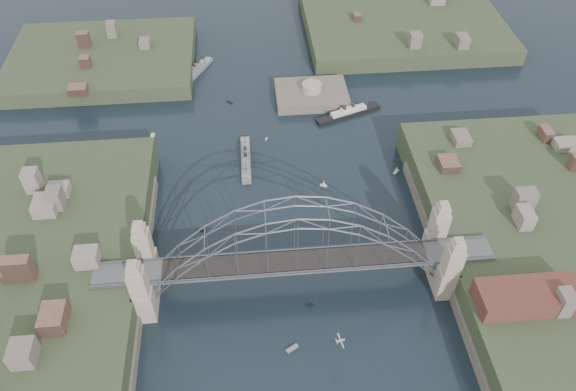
# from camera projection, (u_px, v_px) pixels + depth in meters

# --- Properties ---
(ground) EXTENTS (500.00, 500.00, 0.00)m
(ground) POSITION_uv_depth(u_px,v_px,m) (295.00, 285.00, 121.27)
(ground) COLOR black
(ground) RESTS_ON ground
(bridge) EXTENTS (84.00, 13.80, 24.60)m
(bridge) POSITION_uv_depth(u_px,v_px,m) (296.00, 249.00, 112.58)
(bridge) COLOR #515154
(bridge) RESTS_ON ground
(shore_west) EXTENTS (50.50, 90.00, 12.00)m
(shore_west) POSITION_uv_depth(u_px,v_px,m) (25.00, 300.00, 116.22)
(shore_west) COLOR #303B23
(shore_west) RESTS_ON ground
(shore_east) EXTENTS (50.50, 90.00, 12.00)m
(shore_east) POSITION_uv_depth(u_px,v_px,m) (550.00, 261.00, 123.54)
(shore_east) COLOR #303B23
(shore_east) RESTS_ON ground
(headland_nw) EXTENTS (60.00, 45.00, 9.00)m
(headland_nw) POSITION_uv_depth(u_px,v_px,m) (104.00, 65.00, 184.55)
(headland_nw) COLOR #303B23
(headland_nw) RESTS_ON ground
(headland_ne) EXTENTS (70.00, 55.00, 9.50)m
(headland_ne) POSITION_uv_depth(u_px,v_px,m) (401.00, 28.00, 201.67)
(headland_ne) COLOR #303B23
(headland_ne) RESTS_ON ground
(fort_island) EXTENTS (22.00, 16.00, 9.40)m
(fort_island) POSITION_uv_depth(u_px,v_px,m) (311.00, 100.00, 171.75)
(fort_island) COLOR #585147
(fort_island) RESTS_ON ground
(wharf_shed) EXTENTS (20.00, 8.00, 4.00)m
(wharf_shed) POSITION_uv_depth(u_px,v_px,m) (528.00, 297.00, 107.13)
(wharf_shed) COLOR #592D26
(wharf_shed) RESTS_ON shore_east
(finger_pier) EXTENTS (4.00, 22.00, 1.40)m
(finger_pier) POSITION_uv_depth(u_px,v_px,m) (517.00, 389.00, 103.47)
(finger_pier) COLOR #515154
(finger_pier) RESTS_ON ground
(naval_cruiser_near) EXTENTS (2.63, 18.43, 5.52)m
(naval_cruiser_near) POSITION_uv_depth(u_px,v_px,m) (246.00, 159.00, 149.95)
(naval_cruiser_near) COLOR gray
(naval_cruiser_near) RESTS_ON ground
(naval_cruiser_far) EXTENTS (10.06, 15.84, 5.67)m
(naval_cruiser_far) POSITION_uv_depth(u_px,v_px,m) (197.00, 70.00, 181.35)
(naval_cruiser_far) COLOR gray
(naval_cruiser_far) RESTS_ON ground
(ocean_liner) EXTENTS (20.51, 9.92, 5.11)m
(ocean_liner) POSITION_uv_depth(u_px,v_px,m) (348.00, 113.00, 164.85)
(ocean_liner) COLOR black
(ocean_liner) RESTS_ON ground
(aeroplane) EXTENTS (1.84, 3.31, 0.48)m
(aeroplane) POSITION_uv_depth(u_px,v_px,m) (340.00, 341.00, 103.25)
(aeroplane) COLOR silver
(small_boat_a) EXTENTS (2.39, 0.92, 0.45)m
(small_boat_a) POSITION_uv_depth(u_px,v_px,m) (202.00, 230.00, 132.66)
(small_boat_a) COLOR silver
(small_boat_a) RESTS_ON ground
(small_boat_b) EXTENTS (1.86, 1.39, 2.38)m
(small_boat_b) POSITION_uv_depth(u_px,v_px,m) (324.00, 183.00, 142.91)
(small_boat_b) COLOR silver
(small_boat_b) RESTS_ON ground
(small_boat_c) EXTENTS (2.70, 2.06, 0.45)m
(small_boat_c) POSITION_uv_depth(u_px,v_px,m) (292.00, 348.00, 110.13)
(small_boat_c) COLOR silver
(small_boat_c) RESTS_ON ground
(small_boat_d) EXTENTS (1.90, 1.86, 2.38)m
(small_boat_d) POSITION_uv_depth(u_px,v_px,m) (397.00, 170.00, 146.72)
(small_boat_d) COLOR silver
(small_boat_d) RESTS_ON ground
(small_boat_e) EXTENTS (1.19, 3.24, 0.45)m
(small_boat_e) POSITION_uv_depth(u_px,v_px,m) (152.00, 137.00, 157.82)
(small_boat_e) COLOR silver
(small_boat_e) RESTS_ON ground
(small_boat_f) EXTENTS (0.85, 1.44, 1.43)m
(small_boat_f) POSITION_uv_depth(u_px,v_px,m) (266.00, 139.00, 156.92)
(small_boat_f) COLOR silver
(small_boat_f) RESTS_ON ground
(small_boat_h) EXTENTS (1.87, 1.94, 0.45)m
(small_boat_h) POSITION_uv_depth(u_px,v_px,m) (230.00, 102.00, 169.97)
(small_boat_h) COLOR silver
(small_boat_h) RESTS_ON ground
(small_boat_i) EXTENTS (2.41, 1.38, 2.38)m
(small_boat_i) POSITION_uv_depth(u_px,v_px,m) (428.00, 207.00, 137.06)
(small_boat_i) COLOR silver
(small_boat_i) RESTS_ON ground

